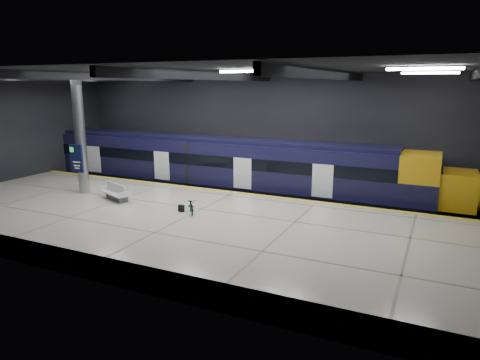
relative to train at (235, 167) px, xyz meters
The scene contains 10 objects.
ground 6.01m from the train, 76.95° to the right, with size 30.00×30.00×0.00m, color black.
room_shell 6.72m from the train, 76.96° to the right, with size 30.10×16.10×8.05m.
platform 8.24m from the train, 80.95° to the right, with size 30.00×11.00×1.10m, color beige.
safety_strip 3.17m from the train, 65.12° to the right, with size 30.00×0.40×0.01m, color gold.
rails 2.35m from the train, ahead, with size 30.00×1.52×0.16m.
train is the anchor object (origin of this frame).
bench 8.02m from the train, 118.78° to the right, with size 2.27×1.61×0.93m.
bicycle 7.52m from the train, 80.68° to the right, with size 0.52×1.48×0.78m, color #99999E.
pannier_bag 7.47m from the train, 85.25° to the right, with size 0.30×0.18×0.35m, color black.
info_column 9.67m from the train, 135.88° to the right, with size 0.90×0.78×6.90m.
Camera 1 is at (10.79, -19.23, 7.30)m, focal length 32.00 mm.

